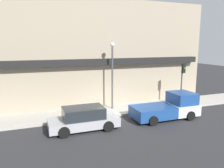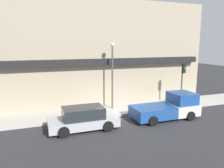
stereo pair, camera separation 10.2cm
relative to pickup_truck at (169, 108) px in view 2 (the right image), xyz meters
The scene contains 8 objects.
ground_plane 4.00m from the pickup_truck, 157.38° to the left, with size 80.00×80.00×0.00m, color #2D2D30.
sidewalk 4.71m from the pickup_truck, 140.88° to the left, with size 36.00×2.86×0.18m.
building 7.87m from the pickup_truck, 121.83° to the left, with size 19.80×3.80×11.22m.
pickup_truck is the anchor object (origin of this frame).
parked_car 6.53m from the pickup_truck, behind, with size 4.50×2.04×1.49m.
fire_hydrant 6.01m from the pickup_truck, 159.96° to the left, with size 0.21×0.21×0.73m.
street_lamp 5.40m from the pickup_truck, 136.31° to the left, with size 0.36×0.36×5.47m.
traffic_light 3.84m from the pickup_truck, 36.83° to the left, with size 0.28×0.42×3.69m.
Camera 2 is at (-5.78, -14.89, 5.51)m, focal length 35.00 mm.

